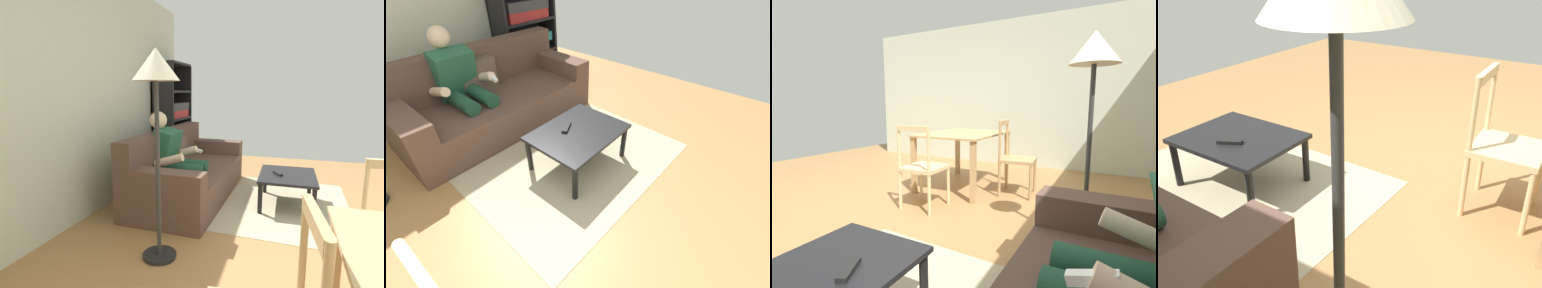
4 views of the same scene
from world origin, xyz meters
TOP-DOWN VIEW (x-y plane):
  - ground_plane at (0.00, 0.00)m, footprint 8.01×8.01m
  - wall_side at (-3.01, 0.00)m, footprint 0.12×5.89m
  - coffee_table at (1.37, 0.82)m, footprint 0.82×0.64m
  - tv_remote at (1.33, 0.93)m, footprint 0.17×0.12m
  - dining_table at (-1.23, 0.15)m, footprint 1.25×0.95m
  - dining_chair_near_wall at (-1.22, 0.90)m, footprint 0.46×0.46m
  - dining_chair_facing_couch at (-0.27, 0.15)m, footprint 0.43×0.43m
  - floor_lamp at (-0.16, 1.80)m, footprint 0.36×0.36m

SIDE VIEW (x-z plane):
  - ground_plane at x=0.00m, z-range 0.00..0.00m
  - coffee_table at x=1.37m, z-range 0.14..0.52m
  - tv_remote at x=1.33m, z-range 0.38..0.40m
  - dining_chair_facing_couch at x=-0.27m, z-range -0.01..0.92m
  - dining_chair_near_wall at x=-1.22m, z-range -0.01..0.93m
  - dining_table at x=-1.23m, z-range 0.27..1.03m
  - wall_side at x=-3.01m, z-range 0.00..2.70m
  - floor_lamp at x=-0.16m, z-range 0.57..2.24m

